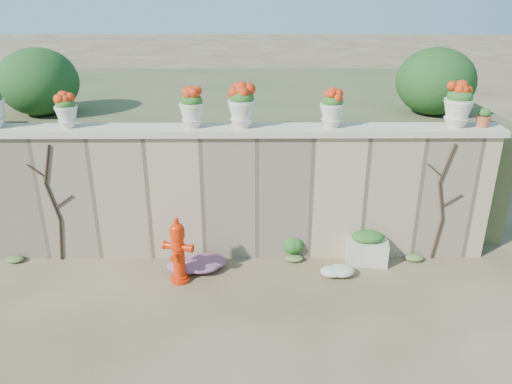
{
  "coord_description": "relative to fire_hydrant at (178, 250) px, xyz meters",
  "views": [
    {
      "loc": [
        0.35,
        -5.34,
        4.04
      ],
      "look_at": [
        0.4,
        1.4,
        1.23
      ],
      "focal_mm": 35.0,
      "sensor_mm": 36.0,
      "label": 1
    }
  ],
  "objects": [
    {
      "name": "ground",
      "position": [
        0.73,
        -0.95,
        -0.51
      ],
      "size": [
        80.0,
        80.0,
        0.0
      ],
      "primitive_type": "plane",
      "color": "brown",
      "rests_on": "ground"
    },
    {
      "name": "stone_wall",
      "position": [
        0.73,
        0.85,
        0.49
      ],
      "size": [
        8.0,
        0.4,
        2.0
      ],
      "primitive_type": "cube",
      "color": "tan",
      "rests_on": "ground"
    },
    {
      "name": "wall_cap",
      "position": [
        0.73,
        0.85,
        1.54
      ],
      "size": [
        8.1,
        0.52,
        0.1
      ],
      "primitive_type": "cube",
      "color": "beige",
      "rests_on": "stone_wall"
    },
    {
      "name": "raised_fill",
      "position": [
        0.73,
        4.05,
        0.49
      ],
      "size": [
        9.0,
        6.0,
        2.0
      ],
      "primitive_type": "cube",
      "color": "#384C23",
      "rests_on": "ground"
    },
    {
      "name": "back_shrub_left",
      "position": [
        -2.47,
        2.05,
        2.04
      ],
      "size": [
        1.3,
        1.3,
        1.1
      ],
      "primitive_type": "ellipsoid",
      "color": "#143814",
      "rests_on": "raised_fill"
    },
    {
      "name": "back_shrub_right",
      "position": [
        4.13,
        2.05,
        2.04
      ],
      "size": [
        1.3,
        1.3,
        1.1
      ],
      "primitive_type": "ellipsoid",
      "color": "#143814",
      "rests_on": "raised_fill"
    },
    {
      "name": "vine_left",
      "position": [
        -1.95,
        0.63,
        0.48
      ],
      "size": [
        0.6,
        0.04,
        1.91
      ],
      "color": "black",
      "rests_on": "ground"
    },
    {
      "name": "vine_right",
      "position": [
        3.95,
        0.63,
        0.48
      ],
      "size": [
        0.6,
        0.04,
        1.91
      ],
      "color": "black",
      "rests_on": "ground"
    },
    {
      "name": "fire_hydrant",
      "position": [
        0.0,
        0.0,
        0.0
      ],
      "size": [
        0.44,
        0.32,
        1.02
      ],
      "rotation": [
        0.0,
        0.0,
        -0.26
      ],
      "color": "red",
      "rests_on": "ground"
    },
    {
      "name": "planter_box",
      "position": [
        2.85,
        0.53,
        -0.27
      ],
      "size": [
        0.69,
        0.47,
        0.53
      ],
      "rotation": [
        0.0,
        0.0,
        -0.16
      ],
      "color": "beige",
      "rests_on": "ground"
    },
    {
      "name": "green_shrub",
      "position": [
        1.69,
        0.6,
        -0.26
      ],
      "size": [
        0.53,
        0.47,
        0.5
      ],
      "primitive_type": "ellipsoid",
      "color": "#1E5119",
      "rests_on": "ground"
    },
    {
      "name": "magenta_clump",
      "position": [
        0.17,
        0.27,
        -0.39
      ],
      "size": [
        0.9,
        0.6,
        0.24
      ],
      "primitive_type": "ellipsoid",
      "color": "#B3239E",
      "rests_on": "ground"
    },
    {
      "name": "white_flowers",
      "position": [
        2.32,
        0.16,
        -0.42
      ],
      "size": [
        0.52,
        0.42,
        0.19
      ],
      "primitive_type": "ellipsoid",
      "color": "white",
      "rests_on": "ground"
    },
    {
      "name": "urn_pot_1",
      "position": [
        -1.63,
        0.85,
        1.84
      ],
      "size": [
        0.33,
        0.33,
        0.51
      ],
      "color": "beige",
      "rests_on": "wall_cap"
    },
    {
      "name": "urn_pot_2",
      "position": [
        0.2,
        0.85,
        1.87
      ],
      "size": [
        0.37,
        0.37,
        0.58
      ],
      "color": "beige",
      "rests_on": "wall_cap"
    },
    {
      "name": "urn_pot_3",
      "position": [
        0.92,
        0.85,
        1.9
      ],
      "size": [
        0.41,
        0.41,
        0.64
      ],
      "color": "beige",
      "rests_on": "wall_cap"
    },
    {
      "name": "urn_pot_4",
      "position": [
        2.23,
        0.85,
        1.86
      ],
      "size": [
        0.36,
        0.36,
        0.56
      ],
      "color": "beige",
      "rests_on": "wall_cap"
    },
    {
      "name": "urn_pot_5",
      "position": [
        4.07,
        0.85,
        1.91
      ],
      "size": [
        0.42,
        0.42,
        0.66
      ],
      "color": "beige",
      "rests_on": "wall_cap"
    },
    {
      "name": "terracotta_pot",
      "position": [
        4.47,
        0.85,
        1.71
      ],
      "size": [
        0.22,
        0.22,
        0.26
      ],
      "color": "#AD5235",
      "rests_on": "wall_cap"
    }
  ]
}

